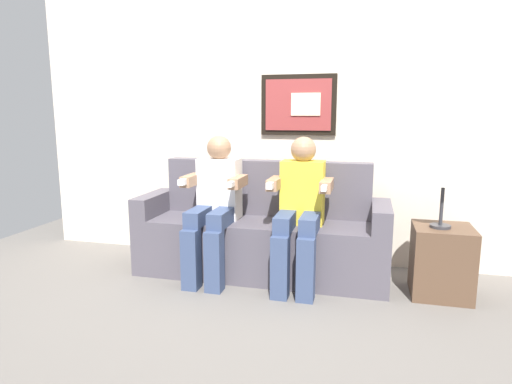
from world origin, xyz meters
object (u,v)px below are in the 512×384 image
couch (261,236)px  person_on_left (215,202)px  table_lamp (444,176)px  person_on_right (300,206)px  side_table_right (441,261)px

couch → person_on_left: size_ratio=1.78×
person_on_left → table_lamp: size_ratio=2.41×
couch → person_on_right: bearing=-26.7°
person_on_left → side_table_right: bearing=2.1°
couch → side_table_right: couch is taller
table_lamp → person_on_left: bearing=-178.8°
couch → table_lamp: (1.31, -0.13, 0.55)m
side_table_right → person_on_left: bearing=-177.9°
person_on_right → table_lamp: person_on_right is taller
person_on_left → couch: bearing=26.7°
person_on_left → side_table_right: person_on_left is taller
table_lamp → person_on_right: bearing=-178.0°
person_on_left → person_on_right: 0.67m
person_on_left → person_on_right: same height
person_on_right → table_lamp: size_ratio=2.41×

